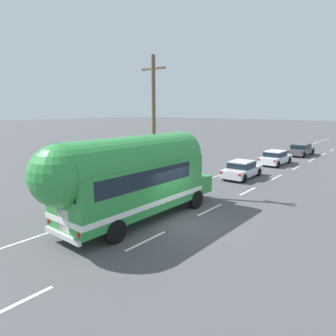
% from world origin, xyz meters
% --- Properties ---
extents(ground_plane, '(300.00, 300.00, 0.00)m').
position_xyz_m(ground_plane, '(0.00, 0.00, 0.00)').
color(ground_plane, '#4C4C4F').
extents(lane_markings, '(4.06, 80.00, 0.01)m').
position_xyz_m(lane_markings, '(-2.77, 12.98, 0.00)').
color(lane_markings, silver).
rests_on(lane_markings, ground).
extents(utility_pole, '(1.80, 0.24, 8.50)m').
position_xyz_m(utility_pole, '(-4.36, 2.82, 4.42)').
color(utility_pole, brown).
rests_on(utility_pole, ground).
extents(painted_bus, '(2.68, 10.27, 4.12)m').
position_xyz_m(painted_bus, '(-1.98, -1.59, 2.31)').
color(painted_bus, '#2D8C3D').
rests_on(painted_bus, ground).
extents(car_lead, '(1.95, 4.33, 1.37)m').
position_xyz_m(car_lead, '(-2.11, 10.71, 0.73)').
color(car_lead, silver).
rests_on(car_lead, ground).
extents(car_second, '(1.98, 4.52, 1.37)m').
position_xyz_m(car_second, '(-2.16, 18.28, 0.73)').
color(car_second, white).
rests_on(car_second, ground).
extents(car_third, '(2.03, 4.80, 1.37)m').
position_xyz_m(car_third, '(-1.93, 26.12, 0.74)').
color(car_third, '#474C51').
rests_on(car_third, ground).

